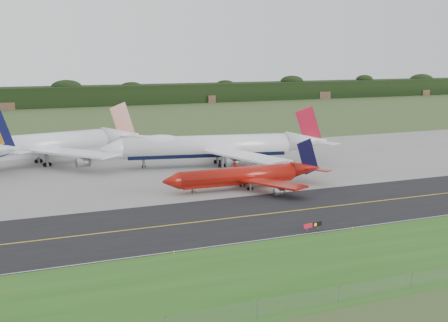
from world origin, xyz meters
TOP-DOWN VIEW (x-y plane):
  - ground at (0.00, 0.00)m, footprint 600.00×600.00m
  - grass_verge at (0.00, -35.00)m, footprint 400.00×30.00m
  - taxiway at (0.00, -4.00)m, footprint 400.00×32.00m
  - apron at (0.00, 51.00)m, footprint 400.00×78.00m
  - taxiway_centreline at (0.00, -4.00)m, footprint 400.00×0.40m
  - taxiway_edge_line at (0.00, -19.50)m, footprint 400.00×0.25m
  - perimeter_fence at (0.00, -48.00)m, footprint 320.00×0.10m
  - horizon_treeline at (0.00, 273.76)m, footprint 700.00×25.00m
  - jet_ba_747 at (6.08, 50.78)m, footprint 66.42×54.24m
  - jet_red_737 at (1.03, 19.68)m, footprint 41.47×33.95m
  - jet_star_tail at (-39.69, 72.44)m, footprint 64.27×52.87m
  - taxiway_sign at (-3.45, -17.99)m, footprint 4.30×0.97m
  - edge_marker_left at (-31.36, -20.50)m, footprint 0.16×0.16m
  - edge_marker_center at (3.65, -20.50)m, footprint 0.16×0.16m

SIDE VIEW (x-z plane):
  - ground at x=0.00m, z-range 0.00..0.00m
  - grass_verge at x=0.00m, z-range 0.00..0.01m
  - apron at x=0.00m, z-range 0.00..0.01m
  - taxiway at x=0.00m, z-range 0.00..0.02m
  - taxiway_centreline at x=0.00m, z-range 0.03..0.03m
  - taxiway_edge_line at x=0.00m, z-range 0.03..0.03m
  - edge_marker_left at x=-31.36m, z-range 0.00..0.50m
  - edge_marker_center at x=3.65m, z-range 0.00..0.50m
  - taxiway_sign at x=-3.45m, z-range 0.30..1.74m
  - perimeter_fence at x=0.00m, z-range -158.90..161.10m
  - jet_red_737 at x=1.03m, z-range -2.51..8.72m
  - horizon_treeline at x=0.00m, z-range -0.53..11.47m
  - jet_star_tail at x=-39.69m, z-range -2.84..14.22m
  - jet_ba_747 at x=6.08m, z-range -2.68..14.11m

